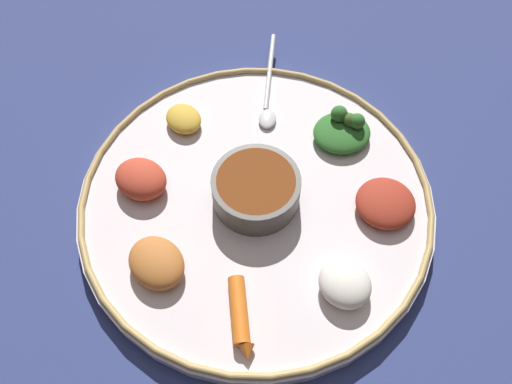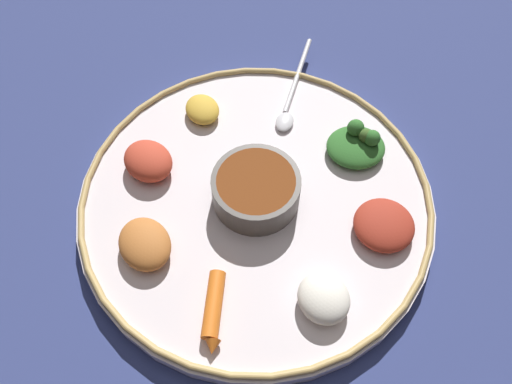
{
  "view_description": "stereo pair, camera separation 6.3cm",
  "coord_description": "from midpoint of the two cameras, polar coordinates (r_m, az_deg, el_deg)",
  "views": [
    {
      "loc": [
        0.33,
        0.04,
        0.58
      ],
      "look_at": [
        0.0,
        0.0,
        0.04
      ],
      "focal_mm": 36.11,
      "sensor_mm": 36.0,
      "label": 1
    },
    {
      "loc": [
        0.31,
        0.1,
        0.58
      ],
      "look_at": [
        0.0,
        0.0,
        0.04
      ],
      "focal_mm": 36.11,
      "sensor_mm": 36.0,
      "label": 2
    }
  ],
  "objects": [
    {
      "name": "carrot_near_spoon",
      "position": [
        0.58,
        -1.14,
        -13.37
      ],
      "size": [
        0.09,
        0.04,
        0.02
      ],
      "color": "orange",
      "rests_on": "platter"
    },
    {
      "name": "mound_berbere_red",
      "position": [
        0.66,
        -9.38,
        2.88
      ],
      "size": [
        0.08,
        0.09,
        0.03
      ],
      "primitive_type": "ellipsoid",
      "rotation": [
        0.0,
        0.0,
        4.24
      ],
      "color": "#B73D28",
      "rests_on": "platter"
    },
    {
      "name": "greens_pile",
      "position": [
        0.69,
        13.73,
        4.93
      ],
      "size": [
        0.09,
        0.1,
        0.04
      ],
      "color": "#2D6628",
      "rests_on": "platter"
    },
    {
      "name": "ground_plane",
      "position": [
        0.66,
        2.72,
        -1.87
      ],
      "size": [
        2.4,
        2.4,
        0.0
      ],
      "primitive_type": "plane",
      "color": "navy"
    },
    {
      "name": "mound_lentil_yellow",
      "position": [
        0.72,
        -3.44,
        8.93
      ],
      "size": [
        0.07,
        0.07,
        0.02
      ],
      "primitive_type": "ellipsoid",
      "rotation": [
        0.0,
        0.0,
        3.92
      ],
      "color": "gold",
      "rests_on": "platter"
    },
    {
      "name": "spoon",
      "position": [
        0.74,
        6.26,
        10.21
      ],
      "size": [
        0.18,
        0.03,
        0.01
      ],
      "color": "silver",
      "rests_on": "platter"
    },
    {
      "name": "platter",
      "position": [
        0.66,
        2.76,
        -1.4
      ],
      "size": [
        0.45,
        0.45,
        0.02
      ],
      "primitive_type": "cylinder",
      "color": "silver",
      "rests_on": "ground_plane"
    },
    {
      "name": "platter_rim",
      "position": [
        0.64,
        2.81,
        -0.79
      ],
      "size": [
        0.44,
        0.44,
        0.01
      ],
      "primitive_type": "torus",
      "color": "tan",
      "rests_on": "platter"
    },
    {
      "name": "mound_rice_white",
      "position": [
        0.58,
        10.67,
        -11.76
      ],
      "size": [
        0.08,
        0.08,
        0.03
      ],
      "primitive_type": "ellipsoid",
      "rotation": [
        0.0,
        0.0,
        3.91
      ],
      "color": "silver",
      "rests_on": "platter"
    },
    {
      "name": "mound_chickpea",
      "position": [
        0.61,
        -9.32,
        -5.97
      ],
      "size": [
        0.09,
        0.09,
        0.03
      ],
      "primitive_type": "ellipsoid",
      "rotation": [
        0.0,
        0.0,
        4.0
      ],
      "color": "#B2662D",
      "rests_on": "platter"
    },
    {
      "name": "mound_beet",
      "position": [
        0.64,
        16.77,
        -3.77
      ],
      "size": [
        0.09,
        0.09,
        0.03
      ],
      "primitive_type": "ellipsoid",
      "rotation": [
        0.0,
        0.0,
        6.03
      ],
      "color": "maroon",
      "rests_on": "platter"
    },
    {
      "name": "center_bowl",
      "position": [
        0.63,
        2.88,
        0.13
      ],
      "size": [
        0.11,
        0.11,
        0.04
      ],
      "color": "#4C4742",
      "rests_on": "platter"
    }
  ]
}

